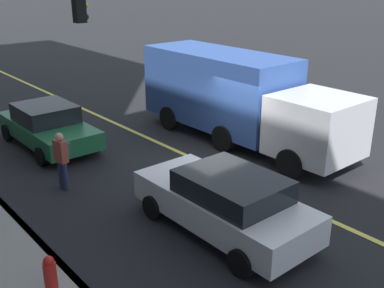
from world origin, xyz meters
The scene contains 9 objects.
ground centered at (0.00, 0.00, 0.00)m, with size 200.00×200.00×0.00m, color black.
curb_edge centered at (0.00, 5.91, 0.07)m, with size 80.00×0.16×0.15m, color slate.
lane_stripe_center centered at (0.00, 0.00, 0.01)m, with size 80.00×0.16×0.01m, color #D8CC4C.
car_green centered at (5.07, 3.05, 0.74)m, with size 4.51×2.05×1.47m.
car_white centered at (-2.93, 2.32, 0.78)m, with size 4.56×2.06×1.50m.
truck_blue centered at (1.31, -2.35, 1.62)m, with size 8.48×2.53×3.04m.
pedestrian_with_backpack centered at (1.58, 4.16, 0.97)m, with size 0.42×0.41×1.66m.
traffic_light_mast centered at (2.39, 4.83, 3.82)m, with size 0.28×3.72×5.58m.
fire_hydrant centered at (-2.61, 6.43, 0.47)m, with size 0.24×0.24×0.94m.
Camera 1 is at (-9.64, 8.98, 5.75)m, focal length 43.13 mm.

